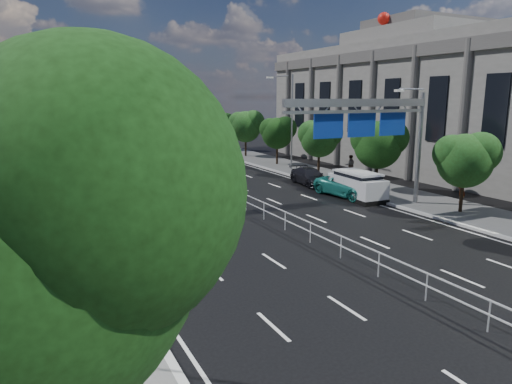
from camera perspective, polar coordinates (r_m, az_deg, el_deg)
ground at (r=17.77m, az=18.49°, el=-11.77°), size 160.00×160.00×0.00m
sidewalk_near at (r=13.17m, az=-22.60°, el=-20.52°), size 5.00×140.00×0.14m
kerb_near at (r=13.48m, az=-11.36°, el=-18.99°), size 0.25×140.00×0.15m
median_fence at (r=36.35m, az=-7.36°, el=1.55°), size 0.05×85.00×1.02m
toilet_sign at (r=11.97m, az=-21.07°, el=-8.42°), size 1.62×0.18×4.34m
overhead_gantry at (r=28.33m, az=14.45°, el=8.76°), size 10.24×0.38×7.45m
streetlight_far at (r=43.49m, az=4.18°, el=9.50°), size 2.78×2.40×9.00m
civic_hall at (r=48.72m, az=20.42°, el=10.29°), size 14.40×36.00×14.35m
near_tree_big at (r=6.92m, az=-28.10°, el=-3.40°), size 5.72×5.33×7.71m
near_tree_back at (r=29.31m, az=-27.05°, el=5.99°), size 4.84×4.51×6.69m
far_tree_c at (r=29.65m, az=24.76°, el=3.94°), size 3.52×3.28×4.94m
far_tree_d at (r=34.75m, az=15.11°, el=6.04°), size 3.85×3.59×5.34m
far_tree_e at (r=40.62m, az=8.00°, el=6.92°), size 3.63×3.38×5.13m
far_tree_f at (r=46.96m, az=2.73°, el=7.58°), size 3.52×3.28×5.02m
far_tree_g at (r=53.58m, az=-1.26°, el=8.39°), size 3.96×3.69×5.45m
far_tree_h at (r=60.44m, az=-4.38°, el=8.43°), size 3.41×3.18×4.91m
white_minivan at (r=39.19m, az=-17.03°, el=2.46°), size 2.41×4.53×1.88m
red_bus at (r=54.23m, az=-22.22°, el=5.52°), size 3.15×11.81×3.50m
near_car_silver at (r=49.80m, az=-19.01°, el=4.04°), size 2.26×4.66×1.53m
near_car_dark at (r=73.16m, az=-23.37°, el=5.94°), size 1.72×4.27×1.38m
silver_minivan at (r=32.21m, az=12.53°, el=0.79°), size 2.21×4.68×1.90m
parked_car_teal at (r=32.87m, az=11.61°, el=0.73°), size 3.04×5.67×1.52m
parked_car_dark at (r=36.90m, az=6.74°, el=1.94°), size 2.37×4.77×1.33m
pedestrian_a at (r=32.79m, az=24.33°, el=0.26°), size 0.71×0.61×1.64m
pedestrian_b at (r=40.90m, az=11.68°, el=3.29°), size 1.11×1.04×1.82m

